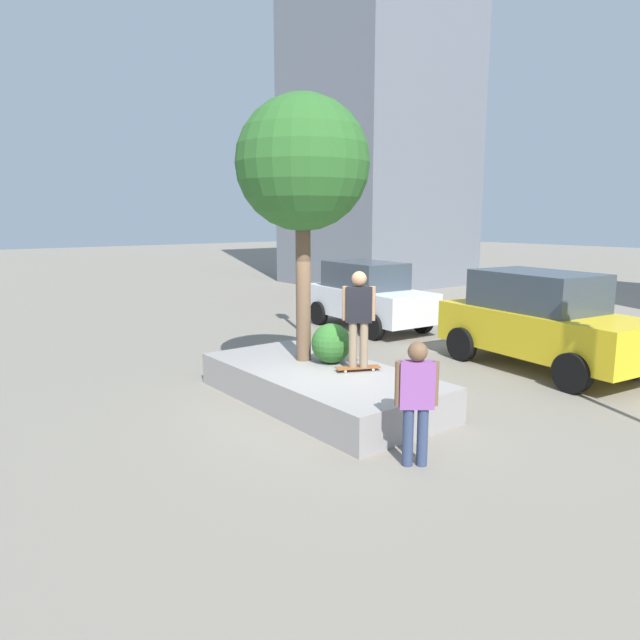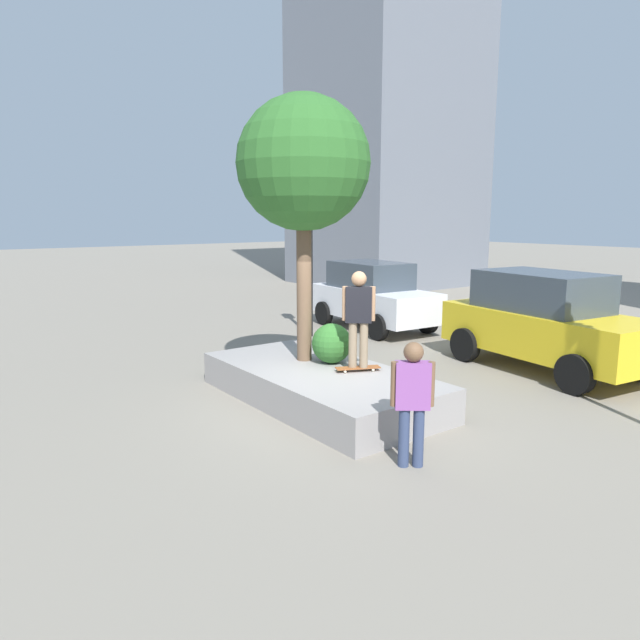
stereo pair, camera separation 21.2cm
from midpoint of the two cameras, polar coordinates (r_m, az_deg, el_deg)
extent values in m
plane|color=gray|center=(10.26, 2.35, -8.69)|extent=(120.00, 120.00, 0.00)
cube|color=gray|center=(10.53, 0.58, -6.46)|extent=(4.77, 2.31, 0.61)
cylinder|color=brown|center=(10.84, -1.04, 3.76)|extent=(0.28, 0.28, 3.00)
sphere|color=#2D6628|center=(10.81, -1.07, 15.28)|extent=(2.45, 2.45, 2.45)
sphere|color=#2D6628|center=(10.78, 1.73, -2.33)|extent=(0.75, 0.75, 0.75)
cube|color=brown|center=(10.31, 4.37, -4.73)|extent=(0.52, 0.82, 0.02)
sphere|color=beige|center=(10.17, 3.11, -5.13)|extent=(0.06, 0.06, 0.06)
sphere|color=beige|center=(10.33, 2.87, -4.89)|extent=(0.06, 0.06, 0.06)
sphere|color=beige|center=(10.31, 5.87, -4.96)|extent=(0.06, 0.06, 0.06)
sphere|color=beige|center=(10.47, 5.59, -4.72)|extent=(0.06, 0.06, 0.06)
cylinder|color=#847056|center=(10.21, 4.95, -2.49)|extent=(0.15, 0.15, 0.81)
cylinder|color=#847056|center=(10.21, 3.86, -2.48)|extent=(0.15, 0.15, 0.81)
cube|color=black|center=(10.07, 4.46, 1.54)|extent=(0.45, 0.47, 0.64)
cylinder|color=#9E7251|center=(10.07, 5.83, 1.62)|extent=(0.10, 0.10, 0.60)
cylinder|color=#9E7251|center=(10.08, 3.09, 1.66)|extent=(0.10, 0.10, 0.60)
sphere|color=#9E7251|center=(10.02, 4.50, 4.09)|extent=(0.26, 0.26, 0.26)
cube|color=white|center=(17.28, 5.72, 1.72)|extent=(4.42, 2.13, 0.86)
cube|color=#38424C|center=(17.35, 5.33, 4.47)|extent=(2.52, 1.77, 0.77)
cylinder|color=black|center=(16.89, 10.96, -0.08)|extent=(0.74, 0.27, 0.73)
cylinder|color=black|center=(15.73, 6.14, -0.70)|extent=(0.74, 0.27, 0.73)
cylinder|color=black|center=(18.96, 5.31, 1.17)|extent=(0.74, 0.27, 0.73)
cylinder|color=black|center=(17.94, 0.73, 0.70)|extent=(0.74, 0.27, 0.73)
cube|color=gold|center=(13.47, 22.00, -1.12)|extent=(4.81, 2.50, 0.92)
cube|color=#38424C|center=(13.49, 21.49, 2.69)|extent=(2.77, 2.01, 0.83)
cylinder|color=black|center=(13.53, 29.31, -3.64)|extent=(0.80, 0.33, 0.78)
cylinder|color=black|center=(11.95, 24.41, -4.92)|extent=(0.80, 0.33, 0.78)
cylinder|color=black|center=(15.21, 19.88, -1.53)|extent=(0.80, 0.33, 0.78)
cylinder|color=black|center=(13.83, 14.61, -2.37)|extent=(0.80, 0.33, 0.78)
cylinder|color=black|center=(16.01, -0.55, 4.22)|extent=(0.12, 0.12, 3.31)
cube|color=black|center=(15.93, -0.57, 11.69)|extent=(0.36, 0.35, 0.85)
sphere|color=red|center=(16.08, -0.35, 12.55)|extent=(0.14, 0.14, 0.14)
sphere|color=gold|center=(16.07, -0.35, 11.55)|extent=(0.14, 0.14, 0.14)
sphere|color=green|center=(16.06, -0.35, 10.56)|extent=(0.14, 0.14, 0.14)
cylinder|color=navy|center=(7.95, 9.08, -11.42)|extent=(0.15, 0.15, 0.81)
cylinder|color=navy|center=(7.98, 10.49, -11.38)|extent=(0.15, 0.15, 0.81)
cube|color=#8C4C99|center=(7.73, 9.95, -6.40)|extent=(0.43, 0.48, 0.64)
cylinder|color=brown|center=(7.69, 8.16, -6.29)|extent=(0.10, 0.10, 0.60)
cylinder|color=brown|center=(7.76, 11.72, -6.25)|extent=(0.10, 0.10, 0.60)
sphere|color=brown|center=(7.61, 10.05, -3.15)|extent=(0.26, 0.26, 0.26)
camera|label=1|loc=(0.11, -89.41, 0.11)|focal=32.29mm
camera|label=2|loc=(0.11, 90.59, -0.11)|focal=32.29mm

